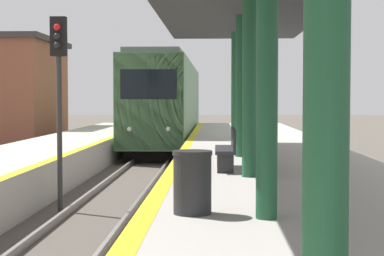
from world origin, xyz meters
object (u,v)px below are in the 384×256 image
(train, at_px, (168,103))
(trash_bin, at_px, (192,182))
(signal_mid, at_px, (59,76))
(bench, at_px, (228,147))

(train, bearing_deg, trash_bin, -85.07)
(signal_mid, bearing_deg, bench, -3.49)
(train, relative_size, bench, 11.03)
(train, height_order, signal_mid, train)
(signal_mid, relative_size, trash_bin, 5.13)
(signal_mid, distance_m, trash_bin, 6.89)
(train, relative_size, trash_bin, 24.30)
(trash_bin, bearing_deg, bench, 83.90)
(train, distance_m, bench, 21.24)
(signal_mid, distance_m, bench, 4.21)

